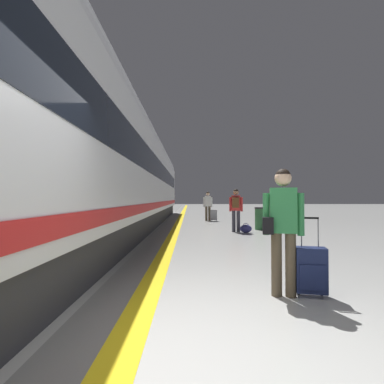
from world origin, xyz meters
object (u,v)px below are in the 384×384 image
at_px(passenger_mid, 236,206).
at_px(duffel_bag_mid, 246,229).
at_px(suitcase_near, 214,215).
at_px(rolling_suitcase_foreground, 311,270).
at_px(traveller_foreground, 282,222).
at_px(waste_bin, 260,218).
at_px(passenger_near, 208,204).
at_px(high_speed_train, 119,167).

distance_m(passenger_mid, duffel_bag_mid, 0.91).
height_order(suitcase_near, passenger_mid, passenger_mid).
xyz_separation_m(rolling_suitcase_foreground, passenger_mid, (0.17, 7.22, 0.62)).
height_order(traveller_foreground, suitcase_near, traveller_foreground).
xyz_separation_m(passenger_mid, duffel_bag_mid, (0.32, -0.25, -0.81)).
xyz_separation_m(rolling_suitcase_foreground, waste_bin, (1.30, 8.04, 0.11)).
xyz_separation_m(suitcase_near, waste_bin, (1.53, -4.51, 0.12)).
xyz_separation_m(traveller_foreground, passenger_near, (-0.18, 12.64, -0.00)).
bearing_deg(passenger_near, suitcase_near, -20.25).
height_order(passenger_near, waste_bin, passenger_near).
distance_m(traveller_foreground, suitcase_near, 12.54).
bearing_deg(duffel_bag_mid, passenger_mid, 142.64).
bearing_deg(high_speed_train, duffel_bag_mid, -7.67).
height_order(high_speed_train, rolling_suitcase_foreground, high_speed_train).
height_order(passenger_near, duffel_bag_mid, passenger_near).
relative_size(traveller_foreground, duffel_bag_mid, 3.79).
bearing_deg(duffel_bag_mid, waste_bin, 53.13).
xyz_separation_m(high_speed_train, suitcase_near, (4.10, 4.93, -2.16)).
bearing_deg(passenger_mid, suitcase_near, 94.33).
height_order(traveller_foreground, passenger_near, traveller_foreground).
bearing_deg(passenger_near, traveller_foreground, -89.16).
bearing_deg(rolling_suitcase_foreground, suitcase_near, 91.05).
bearing_deg(suitcase_near, rolling_suitcase_foreground, -88.95).
height_order(high_speed_train, duffel_bag_mid, high_speed_train).
height_order(high_speed_train, passenger_mid, high_speed_train).
xyz_separation_m(high_speed_train, passenger_near, (3.78, 5.04, -1.54)).
distance_m(traveller_foreground, passenger_mid, 7.22).
bearing_deg(waste_bin, high_speed_train, -175.77).
bearing_deg(passenger_near, waste_bin, -68.23).
relative_size(rolling_suitcase_foreground, duffel_bag_mid, 2.34).
relative_size(passenger_near, passenger_mid, 1.01).
relative_size(high_speed_train, passenger_near, 17.71).
bearing_deg(waste_bin, passenger_mid, -143.90).
bearing_deg(rolling_suitcase_foreground, duffel_bag_mid, 85.92).
relative_size(passenger_near, waste_bin, 1.82).
bearing_deg(waste_bin, traveller_foreground, -101.72).
distance_m(passenger_near, passenger_mid, 5.49).
distance_m(high_speed_train, passenger_near, 6.49).
bearing_deg(waste_bin, duffel_bag_mid, -126.87).
xyz_separation_m(high_speed_train, traveller_foreground, (3.97, -7.60, -1.54)).
bearing_deg(high_speed_train, passenger_mid, -5.11).
distance_m(suitcase_near, duffel_bag_mid, 5.63).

